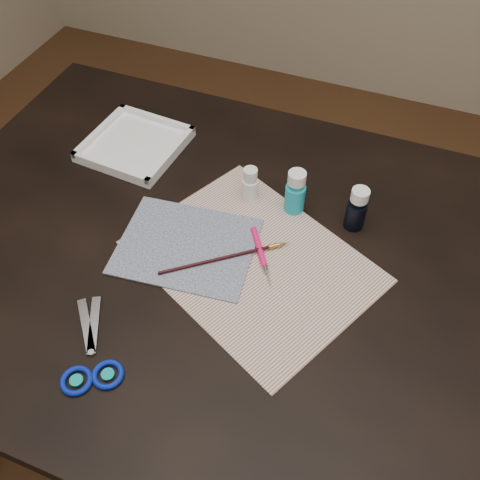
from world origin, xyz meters
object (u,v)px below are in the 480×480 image
(scissors, at_px, (86,344))
(palette_tray, at_px, (135,144))
(canvas, at_px, (187,246))
(paper, at_px, (253,261))
(paint_bottle_cyan, at_px, (295,192))
(paint_bottle_white, at_px, (250,185))
(paint_bottle_navy, at_px, (357,209))

(scissors, xyz_separation_m, palette_tray, (-0.16, 0.46, 0.01))
(canvas, bearing_deg, scissors, -104.23)
(paper, distance_m, paint_bottle_cyan, 0.16)
(paper, relative_size, paint_bottle_white, 5.34)
(paper, xyz_separation_m, canvas, (-0.13, -0.01, 0.00))
(paint_bottle_white, bearing_deg, paint_bottle_navy, 1.29)
(paper, height_order, canvas, canvas)
(scissors, bearing_deg, canvas, -54.87)
(paint_bottle_white, distance_m, palette_tray, 0.30)
(paint_bottle_white, height_order, scissors, paint_bottle_white)
(canvas, height_order, paint_bottle_white, paint_bottle_white)
(scissors, height_order, palette_tray, palette_tray)
(canvas, relative_size, paint_bottle_white, 3.20)
(paper, bearing_deg, paint_bottle_navy, 45.76)
(paint_bottle_cyan, distance_m, palette_tray, 0.39)
(paint_bottle_white, height_order, palette_tray, paint_bottle_white)
(paper, distance_m, palette_tray, 0.41)
(canvas, height_order, paint_bottle_cyan, paint_bottle_cyan)
(canvas, height_order, paint_bottle_navy, paint_bottle_navy)
(paper, bearing_deg, paint_bottle_white, 112.59)
(canvas, relative_size, palette_tray, 1.27)
(paint_bottle_cyan, relative_size, scissors, 0.49)
(paper, bearing_deg, palette_tray, 150.09)
(paper, xyz_separation_m, paint_bottle_navy, (0.15, 0.15, 0.05))
(scissors, bearing_deg, paint_bottle_navy, -79.94)
(paper, xyz_separation_m, palette_tray, (-0.35, 0.20, 0.01))
(paper, distance_m, paint_bottle_white, 0.17)
(canvas, distance_m, paint_bottle_navy, 0.33)
(palette_tray, bearing_deg, paint_bottle_cyan, -7.49)
(paint_bottle_white, relative_size, scissors, 0.40)
(paint_bottle_white, height_order, paint_bottle_cyan, paint_bottle_cyan)
(paper, xyz_separation_m, paint_bottle_white, (-0.06, 0.15, 0.04))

